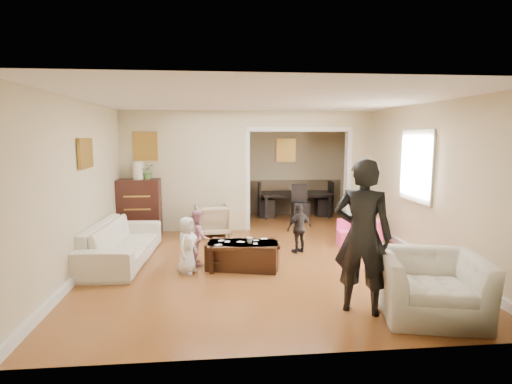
{
  "coord_description": "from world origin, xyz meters",
  "views": [
    {
      "loc": [
        -0.7,
        -7.02,
        2.06
      ],
      "look_at": [
        0.0,
        0.2,
        1.05
      ],
      "focal_mm": 28.23,
      "sensor_mm": 36.0,
      "label": 1
    }
  ],
  "objects": [
    {
      "name": "floor",
      "position": [
        0.0,
        0.0,
        0.0
      ],
      "size": [
        7.0,
        7.0,
        0.0
      ],
      "primitive_type": "plane",
      "color": "#A85E2B",
      "rests_on": "ground"
    },
    {
      "name": "partition_left",
      "position": [
        -1.38,
        1.8,
        1.3
      ],
      "size": [
        2.75,
        0.18,
        2.6
      ],
      "primitive_type": "cube",
      "color": "#BFB18B",
      "rests_on": "ground"
    },
    {
      "name": "partition_right",
      "position": [
        2.48,
        1.8,
        1.3
      ],
      "size": [
        0.55,
        0.18,
        2.6
      ],
      "primitive_type": "cube",
      "color": "#BFB18B",
      "rests_on": "ground"
    },
    {
      "name": "partition_header",
      "position": [
        1.1,
        1.8,
        2.42
      ],
      "size": [
        2.22,
        0.18,
        0.35
      ],
      "primitive_type": "cube",
      "color": "#BFB18B",
      "rests_on": "partition_right"
    },
    {
      "name": "window_pane",
      "position": [
        2.73,
        -0.4,
        1.55
      ],
      "size": [
        0.03,
        0.95,
        1.1
      ],
      "primitive_type": "cube",
      "color": "white",
      "rests_on": "ground"
    },
    {
      "name": "framed_art_partition",
      "position": [
        -2.2,
        1.7,
        1.85
      ],
      "size": [
        0.45,
        0.03,
        0.55
      ],
      "primitive_type": "cube",
      "color": "brown",
      "rests_on": "partition_left"
    },
    {
      "name": "framed_art_sofa_wall",
      "position": [
        -2.71,
        -0.6,
        1.8
      ],
      "size": [
        0.03,
        0.55,
        0.4
      ],
      "primitive_type": "cube",
      "color": "brown"
    },
    {
      "name": "framed_art_alcove",
      "position": [
        1.1,
        3.44,
        1.7
      ],
      "size": [
        0.45,
        0.03,
        0.55
      ],
      "primitive_type": "cube",
      "color": "brown"
    },
    {
      "name": "sofa",
      "position": [
        -2.29,
        -0.37,
        0.32
      ],
      "size": [
        0.99,
        2.27,
        0.65
      ],
      "primitive_type": "imported",
      "rotation": [
        0.0,
        0.0,
        1.51
      ],
      "color": "silver",
      "rests_on": "ground"
    },
    {
      "name": "armchair_back",
      "position": [
        -0.81,
        1.3,
        0.32
      ],
      "size": [
        0.77,
        0.79,
        0.64
      ],
      "primitive_type": "imported",
      "rotation": [
        0.0,
        0.0,
        3.28
      ],
      "color": "tan",
      "rests_on": "ground"
    },
    {
      "name": "armchair_front",
      "position": [
        1.72,
        -2.83,
        0.36
      ],
      "size": [
        1.31,
        1.21,
        0.73
      ],
      "primitive_type": "imported",
      "rotation": [
        0.0,
        0.0,
        -0.22
      ],
      "color": "silver",
      "rests_on": "ground"
    },
    {
      "name": "dresser",
      "position": [
        -2.32,
        1.44,
        0.59
      ],
      "size": [
        0.85,
        0.48,
        1.17
      ],
      "primitive_type": "cube",
      "color": "#33130F",
      "rests_on": "ground"
    },
    {
      "name": "table_lamp",
      "position": [
        -2.32,
        1.44,
        1.35
      ],
      "size": [
        0.22,
        0.22,
        0.36
      ],
      "primitive_type": "cylinder",
      "color": "#F7E7C9",
      "rests_on": "dresser"
    },
    {
      "name": "potted_plant",
      "position": [
        -2.12,
        1.44,
        1.33
      ],
      "size": [
        0.28,
        0.24,
        0.31
      ],
      "primitive_type": "imported",
      "color": "#456E31",
      "rests_on": "dresser"
    },
    {
      "name": "coffee_table",
      "position": [
        -0.31,
        -0.91,
        0.21
      ],
      "size": [
        1.2,
        0.8,
        0.41
      ],
      "primitive_type": "cube",
      "rotation": [
        0.0,
        0.0,
        -0.25
      ],
      "color": "#331A10",
      "rests_on": "ground"
    },
    {
      "name": "coffee_cup",
      "position": [
        -0.21,
        -0.96,
        0.46
      ],
      "size": [
        0.12,
        0.12,
        0.09
      ],
      "primitive_type": "imported",
      "rotation": [
        0.0,
        0.0,
        -0.25
      ],
      "color": "silver",
      "rests_on": "coffee_table"
    },
    {
      "name": "play_table",
      "position": [
        2.16,
        0.3,
        0.23
      ],
      "size": [
        0.51,
        0.51,
        0.47
      ],
      "primitive_type": "cube",
      "rotation": [
        0.0,
        0.0,
        -0.06
      ],
      "color": "#FD4290",
      "rests_on": "ground"
    },
    {
      "name": "cereal_box",
      "position": [
        2.28,
        0.4,
        0.62
      ],
      "size": [
        0.2,
        0.08,
        0.3
      ],
      "primitive_type": "cube",
      "rotation": [
        0.0,
        0.0,
        -0.06
      ],
      "color": "gold",
      "rests_on": "play_table"
    },
    {
      "name": "cyan_cup",
      "position": [
        2.06,
        0.25,
        0.51
      ],
      "size": [
        0.08,
        0.08,
        0.08
      ],
      "primitive_type": "cylinder",
      "color": "#27BCC4",
      "rests_on": "play_table"
    },
    {
      "name": "toy_block",
      "position": [
        2.04,
        0.42,
        0.49
      ],
      "size": [
        0.09,
        0.08,
        0.05
      ],
      "primitive_type": "cube",
      "rotation": [
        0.0,
        0.0,
        0.29
      ],
      "color": "red",
      "rests_on": "play_table"
    },
    {
      "name": "play_bowl",
      "position": [
        2.21,
        0.18,
        0.49
      ],
      "size": [
        0.21,
        0.21,
        0.05
      ],
      "primitive_type": "imported",
      "rotation": [
        0.0,
        0.0,
        -0.06
      ],
      "color": "white",
      "rests_on": "play_table"
    },
    {
      "name": "dining_table",
      "position": [
        1.3,
        3.08,
        0.31
      ],
      "size": [
        1.79,
        1.01,
        0.62
      ],
      "primitive_type": "imported",
      "rotation": [
        0.0,
        0.0,
        -0.01
      ],
      "color": "black",
      "rests_on": "ground"
    },
    {
      "name": "adult_person",
      "position": [
        0.96,
        -2.62,
        0.91
      ],
      "size": [
        0.79,
        0.7,
        1.82
      ],
      "primitive_type": "imported",
      "rotation": [
        0.0,
        0.0,
        2.64
      ],
      "color": "black",
      "rests_on": "ground"
    },
    {
      "name": "child_kneel_a",
      "position": [
        -1.16,
        -1.06,
        0.43
      ],
      "size": [
        0.42,
        0.5,
        0.86
      ],
      "primitive_type": "imported",
      "rotation": [
        0.0,
        0.0,
        1.15
      ],
      "color": "white",
      "rests_on": "ground"
    },
    {
      "name": "child_kneel_b",
      "position": [
        -1.01,
        -0.61,
        0.44
      ],
      "size": [
        0.38,
        0.46,
        0.89
      ],
      "primitive_type": "imported",
      "rotation": [
        0.0,
        0.0,
        1.67
      ],
      "color": "#D38393",
      "rests_on": "ground"
    },
    {
      "name": "child_toddler",
      "position": [
        0.74,
        -0.16,
        0.45
      ],
      "size": [
        0.57,
        0.42,
        0.89
      ],
      "primitive_type": "imported",
      "rotation": [
        0.0,
        0.0,
        -2.69
      ],
      "color": "black",
      "rests_on": "ground"
    },
    {
      "name": "craft_papers",
      "position": [
        -0.36,
        -0.86,
        0.41
      ],
      "size": [
        0.85,
        0.42,
        0.0
      ],
      "color": "white",
      "rests_on": "coffee_table"
    }
  ]
}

